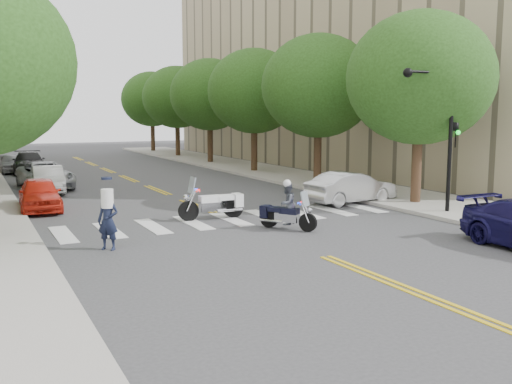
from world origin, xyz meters
TOP-DOWN VIEW (x-y plane):
  - ground at (0.00, 0.00)m, footprint 140.00×140.00m
  - sidewalk_right at (9.50, 22.00)m, footprint 5.00×60.00m
  - building_right at (26.00, 26.00)m, footprint 26.00×44.00m
  - tree_r_0 at (8.80, 6.00)m, footprint 6.40×6.40m
  - tree_r_1 at (8.80, 14.00)m, footprint 6.40×6.40m
  - tree_r_2 at (8.80, 22.00)m, footprint 6.40×6.40m
  - tree_r_3 at (8.80, 30.00)m, footprint 6.40×6.40m
  - tree_r_4 at (8.80, 38.00)m, footprint 6.40×6.40m
  - tree_r_5 at (8.80, 46.00)m, footprint 6.40×6.40m
  - traffic_signal_pole at (7.72, 3.50)m, footprint 2.82×0.42m
  - motorcycle_police at (0.94, 3.91)m, footprint 1.40×1.94m
  - motorcycle_parked at (-0.43, 6.84)m, footprint 2.61×0.62m
  - officer_standing at (-5.29, 3.65)m, footprint 0.76×0.74m
  - convertible at (6.50, 7.66)m, footprint 4.50×1.97m
  - parked_car_a at (-6.30, 12.01)m, footprint 1.86×4.14m
  - parked_car_b at (-5.27, 17.59)m, footprint 1.70×4.22m
  - parked_car_c at (-5.20, 19.50)m, footprint 2.79×5.35m
  - parked_car_d at (-5.20, 28.50)m, footprint 2.37×5.17m
  - parked_car_e at (-6.30, 29.50)m, footprint 1.74×3.96m

SIDE VIEW (x-z plane):
  - ground at x=0.00m, z-range 0.00..0.00m
  - sidewalk_right at x=9.50m, z-range 0.00..0.15m
  - motorcycle_parked at x=-0.43m, z-range -0.26..1.43m
  - parked_car_e at x=-6.30m, z-range 0.00..1.33m
  - parked_car_b at x=-5.27m, z-range 0.00..1.36m
  - parked_car_a at x=-6.30m, z-range 0.00..1.38m
  - convertible at x=6.50m, z-range 0.00..1.44m
  - parked_car_c at x=-5.20m, z-range 0.00..1.44m
  - parked_car_d at x=-5.20m, z-range 0.00..1.47m
  - motorcycle_police at x=0.94m, z-range -0.10..1.67m
  - officer_standing at x=-5.29m, z-range 0.00..1.76m
  - traffic_signal_pole at x=7.72m, z-range 0.72..6.72m
  - tree_r_0 at x=8.80m, z-range 1.33..9.78m
  - tree_r_1 at x=8.80m, z-range 1.33..9.78m
  - tree_r_2 at x=8.80m, z-range 1.33..9.78m
  - tree_r_3 at x=8.80m, z-range 1.33..9.78m
  - tree_r_4 at x=8.80m, z-range 1.33..9.78m
  - tree_r_5 at x=8.80m, z-range 1.33..9.78m
  - building_right at x=26.00m, z-range 0.00..22.00m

